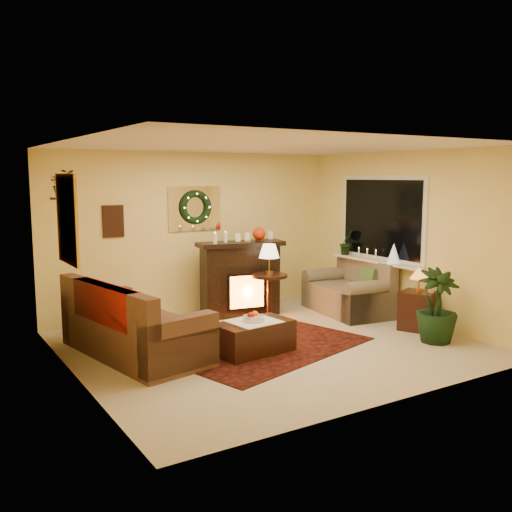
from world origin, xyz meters
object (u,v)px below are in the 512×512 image
fireplace (240,281)px  side_table_round (270,299)px  end_table_square (418,311)px  loveseat (347,287)px  sofa (135,321)px  coffee_table (254,337)px

fireplace → side_table_round: (0.23, -0.50, -0.23)m
end_table_square → side_table_round: bearing=133.7°
loveseat → side_table_round: 1.37m
sofa → fireplace: 2.40m
loveseat → side_table_round: bearing=176.2°
fireplace → coffee_table: bearing=-105.8°
loveseat → end_table_square: bearing=-74.3°
end_table_square → coffee_table: end_table_square is taller
sofa → coffee_table: size_ratio=2.24×
sofa → side_table_round: size_ratio=3.03×
fireplace → side_table_round: bearing=-55.5°
side_table_round → end_table_square: bearing=-46.3°
fireplace → end_table_square: bearing=-40.6°
end_table_square → loveseat: bearing=98.3°
sofa → end_table_square: bearing=-25.0°
coffee_table → sofa: bearing=143.3°
sofa → coffee_table: bearing=-40.2°
end_table_square → coffee_table: (-2.62, 0.29, -0.06)m
side_table_round → coffee_table: size_ratio=0.74×
fireplace → end_table_square: fireplace is taller
fireplace → loveseat: size_ratio=0.81×
loveseat → coffee_table: loveseat is taller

